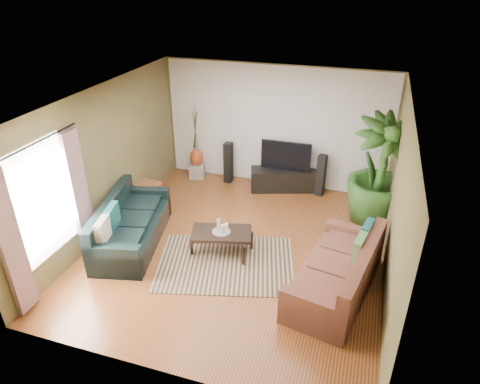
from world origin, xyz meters
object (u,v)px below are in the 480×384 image
at_px(potted_plant, 380,171).
at_px(side_table, 147,195).
at_px(television, 286,156).
at_px(speaker_left, 228,163).
at_px(sofa_right, 336,268).
at_px(pedestal, 197,170).
at_px(tv_stand, 285,179).
at_px(coffee_table, 222,242).
at_px(vase, 196,158).
at_px(sofa_left, 131,222).
at_px(speaker_right, 321,175).

height_order(potted_plant, side_table, potted_plant).
relative_size(television, speaker_left, 1.14).
distance_m(sofa_right, potted_plant, 2.45).
height_order(sofa_right, pedestal, sofa_right).
xyz_separation_m(tv_stand, pedestal, (-2.11, 0.00, -0.08)).
bearing_deg(tv_stand, coffee_table, -119.24).
bearing_deg(vase, coffee_table, -59.36).
bearing_deg(potted_plant, sofa_right, -101.63).
bearing_deg(pedestal, potted_plant, -10.62).
xyz_separation_m(sofa_left, coffee_table, (1.63, 0.21, -0.22)).
relative_size(coffee_table, television, 0.94).
height_order(sofa_left, television, television).
bearing_deg(potted_plant, vase, 169.38).
relative_size(sofa_right, speaker_right, 2.30).
relative_size(sofa_left, tv_stand, 1.43).
bearing_deg(speaker_left, potted_plant, -8.24).
distance_m(speaker_right, pedestal, 2.91).
distance_m(tv_stand, television, 0.57).
xyz_separation_m(sofa_right, pedestal, (-3.57, 3.07, -0.26)).
relative_size(speaker_right, pedestal, 2.75).
relative_size(speaker_left, speaker_right, 1.03).
xyz_separation_m(speaker_right, pedestal, (-2.90, 0.00, -0.30)).
bearing_deg(sofa_left, pedestal, -14.16).
relative_size(potted_plant, vase, 4.92).
bearing_deg(speaker_left, tv_stand, 4.87).
bearing_deg(potted_plant, sofa_left, -152.87).
relative_size(sofa_right, potted_plant, 1.01).
xyz_separation_m(sofa_right, potted_plant, (0.48, 2.31, 0.64)).
xyz_separation_m(sofa_left, potted_plant, (4.10, 2.10, 0.64)).
bearing_deg(side_table, tv_stand, 31.97).
distance_m(sofa_left, pedestal, 2.87).
height_order(sofa_left, side_table, sofa_left).
bearing_deg(sofa_right, television, -143.30).
relative_size(television, potted_plant, 0.51).
bearing_deg(sofa_right, speaker_right, -156.39).
distance_m(speaker_left, speaker_right, 2.11).
xyz_separation_m(coffee_table, speaker_right, (1.33, 2.65, 0.26)).
distance_m(speaker_left, potted_plant, 3.40).
relative_size(television, side_table, 2.13).
distance_m(speaker_right, side_table, 3.72).
xyz_separation_m(television, pedestal, (-2.11, 0.00, -0.65)).
bearing_deg(speaker_right, pedestal, -167.80).
distance_m(tv_stand, speaker_left, 1.34).
relative_size(television, pedestal, 3.23).
bearing_deg(speaker_left, sofa_right, -42.99).
bearing_deg(speaker_right, sofa_right, -65.50).
distance_m(tv_stand, speaker_right, 0.82).
bearing_deg(side_table, potted_plant, 10.60).
relative_size(sofa_left, sofa_right, 0.99).
height_order(tv_stand, speaker_left, speaker_left).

